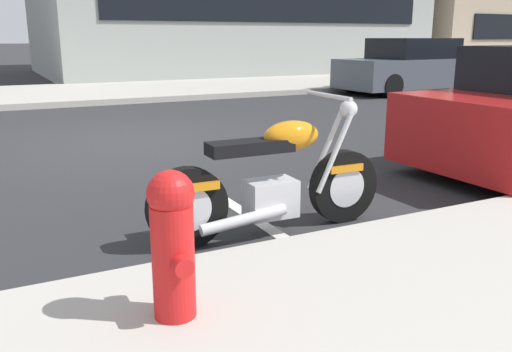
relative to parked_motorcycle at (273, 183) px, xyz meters
name	(u,v)px	position (x,y,z in m)	size (l,w,h in m)	color
ground_plane	(135,142)	(0.01, 4.40, -0.42)	(260.00, 260.00, 0.00)	#28282B
sidewalk_far_curb	(408,78)	(12.01, 11.64, -0.35)	(120.00, 5.00, 0.14)	#ADA89E
parking_stall_stripe	(261,223)	(0.01, 0.25, -0.42)	(0.12, 2.20, 0.01)	silver
parked_motorcycle	(273,183)	(0.00, 0.00, 0.00)	(2.03, 0.62, 1.11)	black
car_opposite_curb	(410,67)	(8.96, 8.27, 0.28)	(4.34, 2.00, 1.51)	#4C515B
fire_hydrant	(173,241)	(-1.22, -1.17, 0.13)	(0.24, 0.36, 0.78)	red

